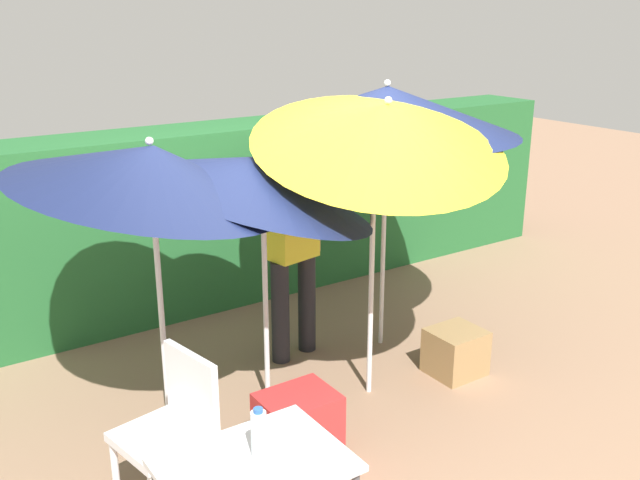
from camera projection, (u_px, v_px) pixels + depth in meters
ground_plane at (344, 399)px, 4.99m from camera, size 24.00×24.00×0.00m
hedge_row at (205, 216)px, 6.46m from camera, size 8.00×0.70×1.63m
umbrella_rainbow at (151, 170)px, 4.15m from camera, size 1.70×1.67×2.08m
umbrella_orange at (387, 110)px, 5.24m from camera, size 1.99×1.99×2.13m
umbrella_yellow at (381, 126)px, 4.50m from camera, size 1.74×1.70×2.36m
umbrella_navy at (261, 177)px, 4.51m from camera, size 1.63×1.59×2.01m
person_vendor at (293, 243)px, 5.34m from camera, size 0.56×0.28×1.88m
chair_plastic at (173, 424)px, 3.77m from camera, size 0.51×0.51×0.89m
cooler_box at (298, 425)px, 4.31m from camera, size 0.46×0.36×0.41m
crate_cardboard at (455, 352)px, 5.29m from camera, size 0.39×0.35×0.35m
folding_table at (255, 479)px, 3.12m from camera, size 0.80×0.60×0.73m
bottle_water at (259, 434)px, 3.10m from camera, size 0.07×0.07×0.24m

